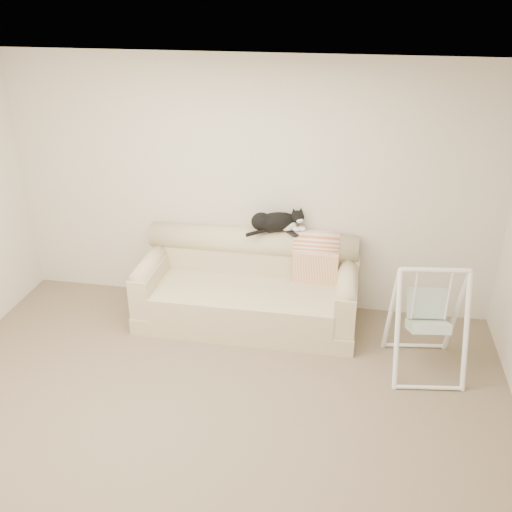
{
  "coord_description": "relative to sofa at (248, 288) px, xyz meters",
  "views": [
    {
      "loc": [
        1.01,
        -3.38,
        3.23
      ],
      "look_at": [
        0.18,
        1.27,
        0.9
      ],
      "focal_mm": 40.0,
      "sensor_mm": 36.0,
      "label": 1
    }
  ],
  "objects": [
    {
      "name": "room_shell",
      "position": [
        -0.04,
        -1.62,
        1.18
      ],
      "size": [
        5.04,
        4.04,
        2.6
      ],
      "color": "beige",
      "rests_on": "ground"
    },
    {
      "name": "baby_swing",
      "position": [
        1.71,
        -0.56,
        0.16
      ],
      "size": [
        0.71,
        0.75,
        1.04
      ],
      "color": "white",
      "rests_on": "ground"
    },
    {
      "name": "remote_b",
      "position": [
        0.4,
        0.21,
        0.56
      ],
      "size": [
        0.15,
        0.16,
        0.02
      ],
      "color": "black",
      "rests_on": "sofa"
    },
    {
      "name": "sofa",
      "position": [
        0.0,
        0.0,
        0.0
      ],
      "size": [
        2.2,
        0.93,
        0.9
      ],
      "color": "tan",
      "rests_on": "ground"
    },
    {
      "name": "ground_plane",
      "position": [
        -0.04,
        -1.62,
        -0.35
      ],
      "size": [
        5.0,
        5.0,
        0.0
      ],
      "primitive_type": "plane",
      "color": "brown",
      "rests_on": "ground"
    },
    {
      "name": "tuxedo_cat",
      "position": [
        0.24,
        0.23,
        0.66
      ],
      "size": [
        0.59,
        0.42,
        0.24
      ],
      "color": "black",
      "rests_on": "sofa"
    },
    {
      "name": "throw_blanket",
      "position": [
        0.66,
        0.23,
        0.37
      ],
      "size": [
        0.46,
        0.38,
        0.58
      ],
      "color": "#D36E3C",
      "rests_on": "sofa"
    },
    {
      "name": "remote_a",
      "position": [
        0.25,
        0.25,
        0.56
      ],
      "size": [
        0.18,
        0.13,
        0.03
      ],
      "color": "black",
      "rests_on": "sofa"
    }
  ]
}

